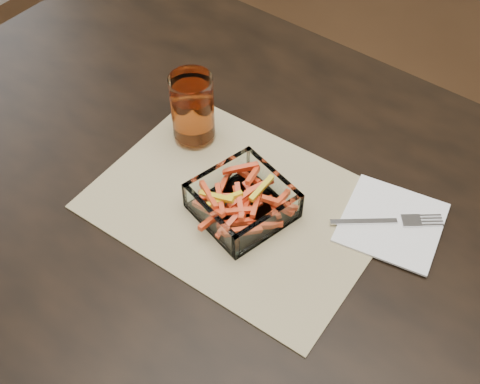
# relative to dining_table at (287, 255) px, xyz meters

# --- Properties ---
(dining_table) EXTENTS (1.60, 0.90, 0.75)m
(dining_table) POSITION_rel_dining_table_xyz_m (0.00, 0.00, 0.00)
(dining_table) COLOR black
(dining_table) RESTS_ON ground
(placemat) EXTENTS (0.46, 0.35, 0.00)m
(placemat) POSITION_rel_dining_table_xyz_m (-0.09, -0.02, 0.09)
(placemat) COLOR tan
(placemat) RESTS_ON dining_table
(glass_bowl) EXTENTS (0.16, 0.16, 0.05)m
(glass_bowl) POSITION_rel_dining_table_xyz_m (-0.07, -0.03, 0.11)
(glass_bowl) COLOR white
(glass_bowl) RESTS_ON placemat
(tumbler) EXTENTS (0.07, 0.07, 0.13)m
(tumbler) POSITION_rel_dining_table_xyz_m (-0.24, 0.05, 0.15)
(tumbler) COLOR white
(tumbler) RESTS_ON placemat
(napkin) EXTENTS (0.18, 0.18, 0.00)m
(napkin) POSITION_rel_dining_table_xyz_m (0.13, 0.10, 0.09)
(napkin) COLOR white
(napkin) RESTS_ON placemat
(fork) EXTENTS (0.15, 0.12, 0.00)m
(fork) POSITION_rel_dining_table_xyz_m (0.12, 0.09, 0.10)
(fork) COLOR silver
(fork) RESTS_ON napkin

